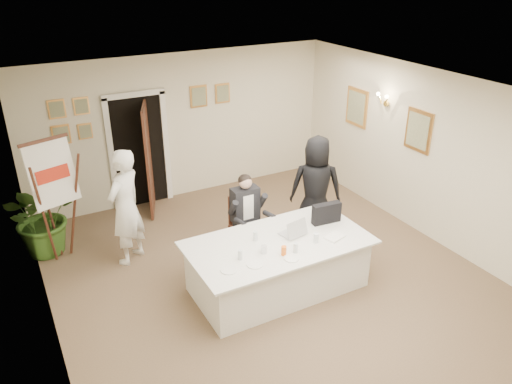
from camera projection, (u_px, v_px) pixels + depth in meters
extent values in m
plane|color=brown|center=(274.00, 281.00, 7.38)|extent=(7.00, 7.00, 0.00)
cube|color=white|center=(277.00, 95.00, 6.18)|extent=(6.00, 7.00, 0.02)
cube|color=beige|center=(183.00, 127.00, 9.56)|extent=(6.00, 0.10, 2.80)
cube|color=beige|center=(496.00, 364.00, 4.01)|extent=(6.00, 0.10, 2.80)
cube|color=beige|center=(41.00, 253.00, 5.49)|extent=(0.10, 7.00, 2.80)
cube|color=beige|center=(435.00, 158.00, 8.08)|extent=(0.10, 7.00, 2.80)
cube|color=black|center=(139.00, 152.00, 9.30)|extent=(0.92, 0.06, 2.10)
cube|color=white|center=(112.00, 158.00, 9.05)|extent=(0.10, 0.06, 2.20)
cube|color=white|center=(166.00, 148.00, 9.50)|extent=(0.10, 0.06, 2.20)
cube|color=#3B1C12|center=(149.00, 160.00, 9.00)|extent=(0.33, 0.81, 2.02)
cube|color=white|center=(278.00, 266.00, 7.10)|extent=(2.37, 1.18, 0.75)
cube|color=white|center=(278.00, 242.00, 6.93)|extent=(2.55, 1.36, 0.03)
cube|color=white|center=(49.00, 174.00, 7.25)|extent=(0.71, 0.41, 0.96)
imported|color=white|center=(126.00, 207.00, 7.54)|extent=(0.80, 0.76, 1.85)
imported|color=black|center=(316.00, 187.00, 8.29)|extent=(1.03, 0.94, 1.76)
imported|color=#335C1E|center=(42.00, 216.00, 7.89)|extent=(1.53, 1.50, 1.29)
cube|color=black|center=(326.00, 213.00, 7.36)|extent=(0.45, 0.16, 0.31)
cube|color=white|center=(335.00, 237.00, 7.01)|extent=(0.32, 0.27, 0.03)
cylinder|color=white|center=(229.00, 270.00, 6.28)|extent=(0.25, 0.25, 0.01)
cylinder|color=white|center=(255.00, 265.00, 6.39)|extent=(0.26, 0.26, 0.01)
cylinder|color=white|center=(291.00, 258.00, 6.53)|extent=(0.25, 0.25, 0.01)
cylinder|color=silver|center=(240.00, 255.00, 6.49)|extent=(0.06, 0.06, 0.14)
cylinder|color=silver|center=(296.00, 248.00, 6.64)|extent=(0.08, 0.08, 0.14)
cylinder|color=silver|center=(316.00, 238.00, 6.87)|extent=(0.07, 0.07, 0.14)
cylinder|color=silver|center=(255.00, 236.00, 6.92)|extent=(0.08, 0.08, 0.14)
cylinder|color=orange|center=(284.00, 251.00, 6.59)|extent=(0.09, 0.09, 0.13)
cylinder|color=silver|center=(264.00, 249.00, 6.63)|extent=(0.11, 0.11, 0.11)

